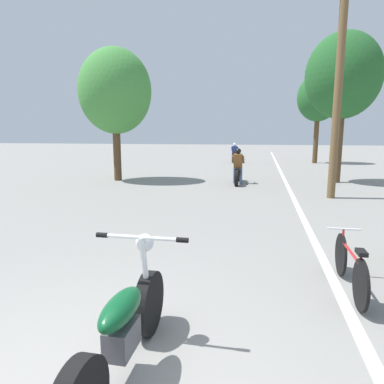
# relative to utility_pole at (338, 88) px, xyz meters

# --- Properties ---
(lane_stripe_edge) EXTENTS (0.14, 48.00, 0.01)m
(lane_stripe_edge) POSITION_rel_utility_pole_xyz_m (-1.16, 3.07, -3.37)
(lane_stripe_edge) COLOR white
(lane_stripe_edge) RESTS_ON ground
(utility_pole) EXTENTS (1.10, 0.24, 6.56)m
(utility_pole) POSITION_rel_utility_pole_xyz_m (0.00, 0.00, 0.00)
(utility_pole) COLOR brown
(utility_pole) RESTS_ON ground
(roadside_tree_right_near) EXTENTS (2.94, 2.64, 5.97)m
(roadside_tree_right_near) POSITION_rel_utility_pole_xyz_m (0.88, 3.71, 0.87)
(roadside_tree_right_near) COLOR #513A23
(roadside_tree_right_near) RESTS_ON ground
(roadside_tree_right_far) EXTENTS (2.75, 2.48, 5.96)m
(roadside_tree_right_far) POSITION_rel_utility_pole_xyz_m (1.40, 13.39, 0.97)
(roadside_tree_right_far) COLOR #513A23
(roadside_tree_right_far) RESTS_ON ground
(roadside_tree_left) EXTENTS (3.07, 2.76, 5.52)m
(roadside_tree_left) POSITION_rel_utility_pole_xyz_m (-8.29, 2.53, 0.37)
(roadside_tree_left) COLOR #513A23
(roadside_tree_left) RESTS_ON ground
(motorcycle_foreground) EXTENTS (0.89, 2.03, 1.09)m
(motorcycle_foreground) POSITION_rel_utility_pole_xyz_m (-3.27, -8.89, -2.94)
(motorcycle_foreground) COLOR black
(motorcycle_foreground) RESTS_ON ground
(motorcycle_rider_lead) EXTENTS (0.50, 2.05, 1.43)m
(motorcycle_rider_lead) POSITION_rel_utility_pole_xyz_m (-3.12, 2.59, -2.83)
(motorcycle_rider_lead) COLOR black
(motorcycle_rider_lead) RESTS_ON ground
(motorcycle_rider_far) EXTENTS (0.50, 2.11, 1.36)m
(motorcycle_rider_far) POSITION_rel_utility_pole_xyz_m (-4.05, 12.91, -2.85)
(motorcycle_rider_far) COLOR black
(motorcycle_rider_far) RESTS_ON ground
(bicycle_parked) EXTENTS (0.44, 1.63, 0.71)m
(bicycle_parked) POSITION_rel_utility_pole_xyz_m (-1.03, -6.82, -3.04)
(bicycle_parked) COLOR black
(bicycle_parked) RESTS_ON ground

